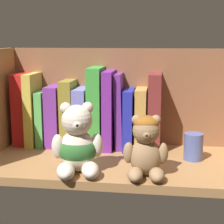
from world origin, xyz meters
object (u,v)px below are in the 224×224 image
(book_10, at_px, (141,118))
(book_2, at_px, (45,117))
(book_3, at_px, (56,115))
(book_4, at_px, (70,112))
(book_11, at_px, (155,111))
(book_5, at_px, (83,116))
(book_8, at_px, (120,110))
(book_9, at_px, (130,118))
(pillar_candle, at_px, (193,147))
(book_7, at_px, (110,109))
(book_1, at_px, (36,108))
(teddy_bear_larger, at_px, (77,145))
(book_6, at_px, (97,107))
(book_0, at_px, (24,108))
(teddy_bear_smaller, at_px, (146,148))

(book_10, bearing_deg, book_2, 180.00)
(book_3, distance_m, book_4, 0.04)
(book_10, relative_size, book_11, 0.80)
(book_4, distance_m, book_5, 0.04)
(book_4, xyz_separation_m, book_8, (0.14, 0.00, 0.01))
(book_9, relative_size, pillar_candle, 2.43)
(book_7, bearing_deg, book_1, 180.00)
(teddy_bear_larger, relative_size, pillar_candle, 2.38)
(book_6, distance_m, book_7, 0.04)
(teddy_bear_larger, bearing_deg, book_8, 71.57)
(book_7, relative_size, book_11, 1.02)
(book_5, bearing_deg, pillar_candle, -17.08)
(book_7, bearing_deg, book_9, 0.00)
(book_2, height_order, book_9, book_9)
(book_0, relative_size, book_3, 1.19)
(book_2, relative_size, book_10, 0.93)
(book_4, relative_size, book_6, 0.83)
(book_9, bearing_deg, book_4, 180.00)
(book_4, height_order, pillar_candle, book_4)
(teddy_bear_larger, bearing_deg, book_6, 87.94)
(book_4, distance_m, book_8, 0.14)
(book_11, xyz_separation_m, pillar_candle, (0.10, -0.09, -0.07))
(teddy_bear_smaller, bearing_deg, book_8, 110.62)
(book_6, bearing_deg, book_3, 180.00)
(teddy_bear_smaller, xyz_separation_m, pillar_candle, (0.11, 0.13, -0.03))
(book_1, relative_size, book_7, 0.95)
(book_9, bearing_deg, book_1, 180.00)
(book_3, xyz_separation_m, book_5, (0.08, 0.00, -0.00))
(book_2, bearing_deg, book_11, 0.00)
(book_8, bearing_deg, book_2, 180.00)
(book_6, distance_m, book_9, 0.09)
(book_9, bearing_deg, book_3, 180.00)
(book_8, relative_size, book_11, 0.99)
(book_0, xyz_separation_m, book_9, (0.30, 0.00, -0.02))
(teddy_bear_smaller, bearing_deg, book_9, 104.20)
(book_7, distance_m, book_10, 0.09)
(book_11, distance_m, teddy_bear_smaller, 0.22)
(book_7, bearing_deg, book_0, 180.00)
(book_7, relative_size, book_9, 1.30)
(book_0, height_order, pillar_candle, book_0)
(book_8, bearing_deg, pillar_candle, -25.21)
(book_6, bearing_deg, book_4, 180.00)
(book_2, distance_m, teddy_bear_smaller, 0.37)
(book_3, height_order, book_6, book_6)
(book_4, xyz_separation_m, book_7, (0.11, 0.00, 0.01))
(book_0, relative_size, book_4, 1.09)
(book_3, distance_m, pillar_candle, 0.39)
(book_3, relative_size, book_5, 1.03)
(book_3, distance_m, book_10, 0.24)
(book_3, bearing_deg, book_10, 0.00)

